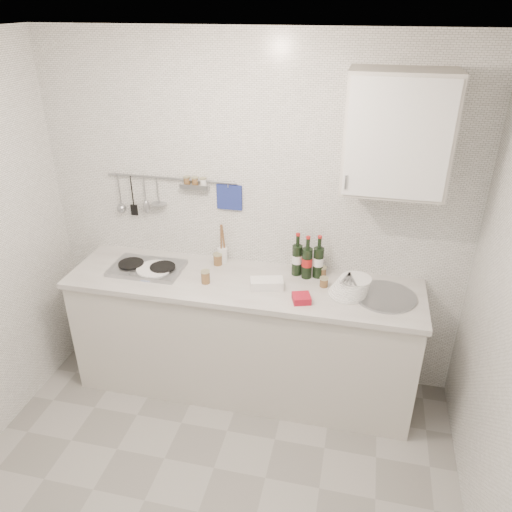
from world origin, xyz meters
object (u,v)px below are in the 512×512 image
(wall_cabinet, at_px, (397,133))
(plate_stack_hob, at_px, (154,270))
(wine_bottles, at_px, (308,256))
(utensil_crock, at_px, (223,253))
(plate_stack_sink, at_px, (351,287))

(wall_cabinet, relative_size, plate_stack_hob, 2.60)
(wall_cabinet, relative_size, wine_bottles, 2.26)
(wall_cabinet, xyz_separation_m, utensil_crock, (-1.11, 0.12, -0.96))
(wall_cabinet, bearing_deg, plate_stack_sink, -143.45)
(wall_cabinet, height_order, plate_stack_sink, wall_cabinet)
(plate_stack_sink, xyz_separation_m, utensil_crock, (-0.94, 0.25, 0.02))
(wine_bottles, height_order, utensil_crock, wine_bottles)
(wine_bottles, xyz_separation_m, utensil_crock, (-0.63, 0.07, -0.08))
(wall_cabinet, distance_m, wine_bottles, 1.00)
(wall_cabinet, distance_m, plate_stack_sink, 1.00)
(plate_stack_hob, height_order, utensil_crock, utensil_crock)
(plate_stack_sink, bearing_deg, utensil_crock, 165.36)
(wall_cabinet, height_order, utensil_crock, wall_cabinet)
(wine_bottles, relative_size, utensil_crock, 1.02)
(plate_stack_sink, relative_size, wine_bottles, 0.87)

